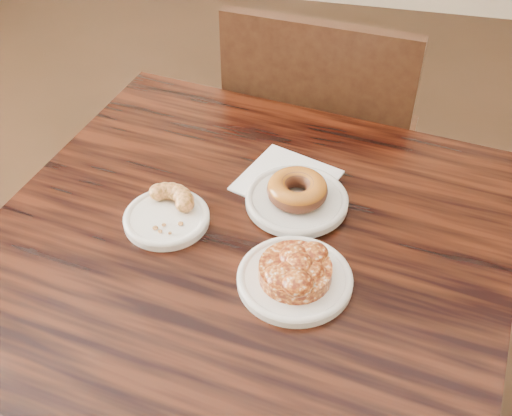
% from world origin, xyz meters
% --- Properties ---
extents(cafe_table, '(0.95, 0.95, 0.75)m').
position_xyz_m(cafe_table, '(0.05, -0.06, 0.38)').
color(cafe_table, black).
rests_on(cafe_table, floor).
extents(chair_far, '(0.51, 0.51, 0.90)m').
position_xyz_m(chair_far, '(0.12, 0.61, 0.45)').
color(chair_far, black).
rests_on(chair_far, floor).
extents(napkin, '(0.19, 0.19, 0.00)m').
position_xyz_m(napkin, '(0.09, 0.11, 0.75)').
color(napkin, white).
rests_on(napkin, cafe_table).
extents(plate_donut, '(0.17, 0.17, 0.01)m').
position_xyz_m(plate_donut, '(0.12, 0.05, 0.76)').
color(plate_donut, silver).
rests_on(plate_donut, napkin).
extents(plate_cruller, '(0.14, 0.14, 0.01)m').
position_xyz_m(plate_cruller, '(-0.08, -0.04, 0.76)').
color(plate_cruller, white).
rests_on(plate_cruller, cafe_table).
extents(plate_fritter, '(0.17, 0.17, 0.01)m').
position_xyz_m(plate_fritter, '(0.15, -0.12, 0.76)').
color(plate_fritter, white).
rests_on(plate_fritter, cafe_table).
extents(glazed_donut, '(0.10, 0.10, 0.04)m').
position_xyz_m(glazed_donut, '(0.12, 0.05, 0.78)').
color(glazed_donut, '#995016').
rests_on(glazed_donut, plate_donut).
extents(apple_fritter, '(0.15, 0.15, 0.04)m').
position_xyz_m(apple_fritter, '(0.15, -0.12, 0.78)').
color(apple_fritter, '#4B1408').
rests_on(apple_fritter, plate_fritter).
extents(cruller_fragment, '(0.11, 0.11, 0.03)m').
position_xyz_m(cruller_fragment, '(-0.08, -0.04, 0.78)').
color(cruller_fragment, brown).
rests_on(cruller_fragment, plate_cruller).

